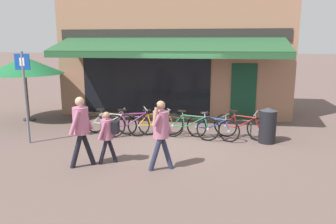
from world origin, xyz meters
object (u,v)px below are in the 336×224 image
object	(u,v)px
bicycle_orange	(156,124)
pedestrian_child	(108,132)
pedestrian_adult	(161,128)
bicycle_silver	(110,123)
bicycle_purple	(132,124)
bicycle_green	(190,126)
bicycle_blue	(212,128)
parking_sign	(25,88)
pedestrian_second_adult	(81,125)
litter_bin	(268,125)
cafe_parasol	(25,65)
bicycle_red	(242,127)

from	to	relation	value
bicycle_orange	pedestrian_child	size ratio (longest dim) A/B	1.34
pedestrian_adult	pedestrian_child	bearing A→B (deg)	-7.46
bicycle_silver	pedestrian_child	distance (m)	2.62
bicycle_purple	bicycle_green	distance (m)	1.78
bicycle_blue	pedestrian_child	size ratio (longest dim) A/B	1.26
bicycle_purple	parking_sign	xyz separation A→B (m)	(-2.74, -1.09, 1.19)
bicycle_silver	bicycle_blue	world-z (taller)	bicycle_silver
pedestrian_second_adult	parking_sign	world-z (taller)	parking_sign
bicycle_orange	litter_bin	distance (m)	3.33
bicycle_orange	bicycle_green	world-z (taller)	bicycle_green
bicycle_silver	pedestrian_adult	world-z (taller)	pedestrian_adult
bicycle_blue	bicycle_green	bearing A→B (deg)	-159.85
cafe_parasol	pedestrian_child	bearing A→B (deg)	-41.01
bicycle_green	bicycle_blue	distance (m)	0.67
pedestrian_adult	parking_sign	world-z (taller)	parking_sign
cafe_parasol	litter_bin	bearing A→B (deg)	-10.38
bicycle_red	bicycle_silver	bearing A→B (deg)	-161.05
litter_bin	cafe_parasol	xyz separation A→B (m)	(-8.34, 1.53, 1.51)
bicycle_green	bicycle_red	xyz separation A→B (m)	(1.53, 0.15, 0.01)
bicycle_purple	bicycle_green	size ratio (longest dim) A/B	0.96
bicycle_green	pedestrian_child	bearing A→B (deg)	-112.85
bicycle_red	pedestrian_child	bearing A→B (deg)	-124.14
pedestrian_adult	bicycle_red	bearing A→B (deg)	-124.43
litter_bin	cafe_parasol	world-z (taller)	cafe_parasol
bicycle_red	pedestrian_child	distance (m)	4.13
bicycle_green	cafe_parasol	distance (m)	6.48
pedestrian_child	cafe_parasol	xyz separation A→B (m)	(-4.38, 3.81, 1.24)
bicycle_red	pedestrian_second_adult	distance (m)	4.75
bicycle_purple	cafe_parasol	bearing A→B (deg)	136.03
bicycle_green	bicycle_blue	world-z (taller)	bicycle_green
bicycle_orange	cafe_parasol	bearing A→B (deg)	147.41
litter_bin	bicycle_silver	bearing A→B (deg)	177.85
pedestrian_adult	parking_sign	size ratio (longest dim) A/B	0.62
pedestrian_second_adult	bicycle_silver	bearing A→B (deg)	-95.87
bicycle_purple	cafe_parasol	size ratio (longest dim) A/B	0.63
bicycle_silver	pedestrian_second_adult	distance (m)	2.81
bicycle_red	pedestrian_second_adult	world-z (taller)	pedestrian_second_adult
bicycle_purple	bicycle_blue	world-z (taller)	bicycle_purple
pedestrian_child	litter_bin	world-z (taller)	pedestrian_child
bicycle_blue	cafe_parasol	distance (m)	7.12
bicycle_purple	pedestrian_adult	size ratio (longest dim) A/B	1.07
bicycle_green	pedestrian_child	distance (m)	2.96
litter_bin	bicycle_green	bearing A→B (deg)	177.75
bicycle_orange	pedestrian_second_adult	distance (m)	3.12
bicycle_orange	pedestrian_child	distance (m)	2.65
bicycle_orange	bicycle_blue	bearing A→B (deg)	-24.32
bicycle_orange	cafe_parasol	xyz separation A→B (m)	(-5.02, 1.27, 1.66)
bicycle_orange	parking_sign	distance (m)	3.89
parking_sign	litter_bin	bearing A→B (deg)	9.01
bicycle_blue	bicycle_red	world-z (taller)	bicycle_red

